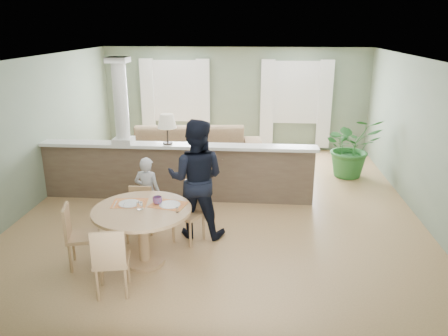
# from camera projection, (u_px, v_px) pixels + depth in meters

# --- Properties ---
(ground) EXTENTS (8.00, 8.00, 0.00)m
(ground) POSITION_uv_depth(u_px,v_px,m) (222.00, 204.00, 8.29)
(ground) COLOR tan
(ground) RESTS_ON ground
(room_shell) EXTENTS (7.02, 8.02, 2.71)m
(room_shell) POSITION_uv_depth(u_px,v_px,m) (224.00, 104.00, 8.32)
(room_shell) COLOR gray
(room_shell) RESTS_ON ground
(pony_wall) EXTENTS (5.32, 0.38, 2.70)m
(pony_wall) POSITION_uv_depth(u_px,v_px,m) (172.00, 164.00, 8.34)
(pony_wall) COLOR brown
(pony_wall) RESTS_ON ground
(sofa) EXTENTS (3.49, 1.66, 0.99)m
(sofa) POSITION_uv_depth(u_px,v_px,m) (188.00, 152.00, 9.94)
(sofa) COLOR #8F784E
(sofa) RESTS_ON ground
(houseplant) EXTENTS (1.41, 1.28, 1.36)m
(houseplant) POSITION_uv_depth(u_px,v_px,m) (351.00, 147.00, 9.63)
(houseplant) COLOR #2A692B
(houseplant) RESTS_ON ground
(dining_table) EXTENTS (1.37, 1.37, 0.94)m
(dining_table) POSITION_uv_depth(u_px,v_px,m) (143.00, 220.00, 6.09)
(dining_table) COLOR tan
(dining_table) RESTS_ON ground
(chair_far_boy) EXTENTS (0.38, 0.38, 0.84)m
(chair_far_boy) POSITION_uv_depth(u_px,v_px,m) (140.00, 211.00, 6.86)
(chair_far_boy) COLOR tan
(chair_far_boy) RESTS_ON ground
(chair_far_man) EXTENTS (0.57, 0.57, 0.92)m
(chair_far_man) POSITION_uv_depth(u_px,v_px,m) (191.00, 209.00, 6.82)
(chair_far_man) COLOR tan
(chair_far_man) RESTS_ON ground
(chair_near) EXTENTS (0.50, 0.50, 0.94)m
(chair_near) POSITION_uv_depth(u_px,v_px,m) (110.00, 259.00, 5.35)
(chair_near) COLOR tan
(chair_near) RESTS_ON ground
(chair_side) EXTENTS (0.51, 0.51, 0.92)m
(chair_side) POSITION_uv_depth(u_px,v_px,m) (77.00, 233.00, 6.04)
(chair_side) COLOR tan
(chair_side) RESTS_ON ground
(child_person) EXTENTS (0.48, 0.36, 1.22)m
(child_person) POSITION_uv_depth(u_px,v_px,m) (148.00, 193.00, 7.21)
(child_person) COLOR #ADADB2
(child_person) RESTS_ON ground
(man_person) EXTENTS (0.98, 0.79, 1.90)m
(man_person) POSITION_uv_depth(u_px,v_px,m) (196.00, 179.00, 6.83)
(man_person) COLOR black
(man_person) RESTS_ON ground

